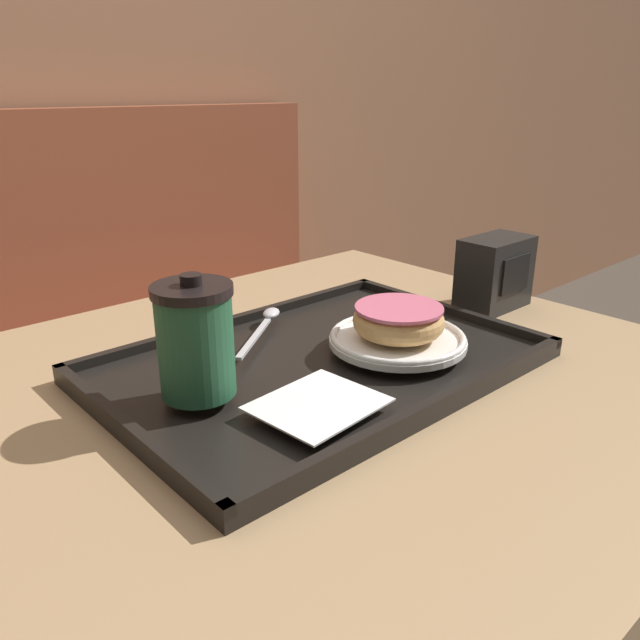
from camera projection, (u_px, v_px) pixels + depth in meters
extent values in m
cube|color=brown|center=(124.00, 437.00, 1.55)|extent=(1.40, 0.44, 0.45)
cube|color=brown|center=(67.00, 228.00, 1.50)|extent=(1.40, 0.08, 0.55)
cube|color=tan|center=(317.00, 388.00, 0.74)|extent=(0.93, 0.81, 0.03)
cylinder|color=#333338|center=(318.00, 620.00, 0.87)|extent=(0.08, 0.08, 0.69)
cube|color=black|center=(320.00, 365.00, 0.76)|extent=(0.51, 0.35, 0.01)
cube|color=black|center=(431.00, 406.00, 0.63)|extent=(0.51, 0.01, 0.01)
cube|color=black|center=(239.00, 319.00, 0.87)|extent=(0.51, 0.01, 0.01)
cube|color=black|center=(126.00, 426.00, 0.60)|extent=(0.01, 0.35, 0.01)
cube|color=black|center=(447.00, 309.00, 0.91)|extent=(0.01, 0.35, 0.01)
cube|color=white|center=(318.00, 404.00, 0.62)|extent=(0.13, 0.11, 0.00)
cylinder|color=#235638|center=(196.00, 345.00, 0.63)|extent=(0.08, 0.08, 0.11)
cylinder|color=black|center=(192.00, 290.00, 0.61)|extent=(0.08, 0.08, 0.01)
cylinder|color=black|center=(191.00, 280.00, 0.61)|extent=(0.02, 0.02, 0.01)
cylinder|color=white|center=(397.00, 341.00, 0.77)|extent=(0.17, 0.17, 0.01)
torus|color=white|center=(398.00, 336.00, 0.77)|extent=(0.17, 0.17, 0.01)
torus|color=tan|center=(398.00, 321.00, 0.76)|extent=(0.11, 0.11, 0.03)
cylinder|color=#DB6684|center=(399.00, 308.00, 0.75)|extent=(0.11, 0.11, 0.00)
ellipsoid|color=silver|center=(271.00, 313.00, 0.86)|extent=(0.04, 0.04, 0.01)
cube|color=silver|center=(254.00, 338.00, 0.78)|extent=(0.11, 0.09, 0.00)
cube|color=black|center=(495.00, 273.00, 0.96)|extent=(0.11, 0.07, 0.11)
cube|color=black|center=(515.00, 274.00, 0.93)|extent=(0.07, 0.00, 0.05)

